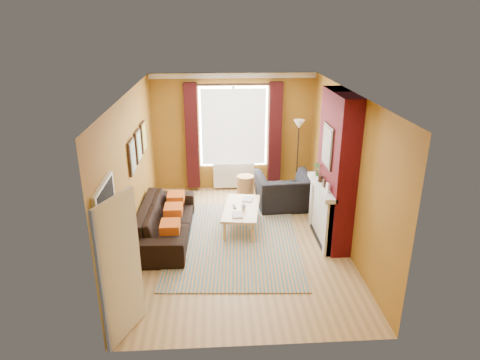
{
  "coord_description": "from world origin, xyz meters",
  "views": [
    {
      "loc": [
        -0.46,
        -7.13,
        3.99
      ],
      "look_at": [
        0.0,
        0.25,
        1.15
      ],
      "focal_mm": 32.0,
      "sensor_mm": 36.0,
      "label": 1
    }
  ],
  "objects_px": {
    "sofa": "(166,221)",
    "armchair": "(284,192)",
    "coffee_table": "(242,209)",
    "wicker_stool": "(245,186)",
    "floor_lamp": "(299,136)"
  },
  "relations": [
    {
      "from": "floor_lamp",
      "to": "coffee_table",
      "type": "bearing_deg",
      "value": -129.27
    },
    {
      "from": "sofa",
      "to": "floor_lamp",
      "type": "height_order",
      "value": "floor_lamp"
    },
    {
      "from": "armchair",
      "to": "coffee_table",
      "type": "xyz_separation_m",
      "value": [
        -1.0,
        -0.89,
        0.01
      ]
    },
    {
      "from": "sofa",
      "to": "wicker_stool",
      "type": "xyz_separation_m",
      "value": [
        1.67,
        1.94,
        -0.09
      ]
    },
    {
      "from": "wicker_stool",
      "to": "armchair",
      "type": "bearing_deg",
      "value": -42.01
    },
    {
      "from": "sofa",
      "to": "coffee_table",
      "type": "relative_size",
      "value": 1.66
    },
    {
      "from": "armchair",
      "to": "coffee_table",
      "type": "height_order",
      "value": "armchair"
    },
    {
      "from": "sofa",
      "to": "coffee_table",
      "type": "height_order",
      "value": "sofa"
    },
    {
      "from": "armchair",
      "to": "floor_lamp",
      "type": "distance_m",
      "value": 1.4
    },
    {
      "from": "sofa",
      "to": "coffee_table",
      "type": "distance_m",
      "value": 1.51
    },
    {
      "from": "coffee_table",
      "to": "wicker_stool",
      "type": "bearing_deg",
      "value": 92.03
    },
    {
      "from": "armchair",
      "to": "coffee_table",
      "type": "bearing_deg",
      "value": 37.72
    },
    {
      "from": "sofa",
      "to": "armchair",
      "type": "height_order",
      "value": "armchair"
    },
    {
      "from": "armchair",
      "to": "floor_lamp",
      "type": "relative_size",
      "value": 0.66
    },
    {
      "from": "wicker_stool",
      "to": "floor_lamp",
      "type": "xyz_separation_m",
      "value": [
        1.24,
        0.13,
        1.16
      ]
    }
  ]
}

